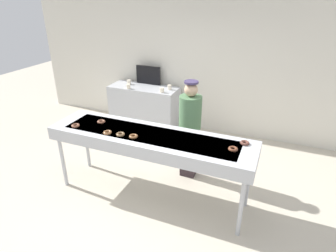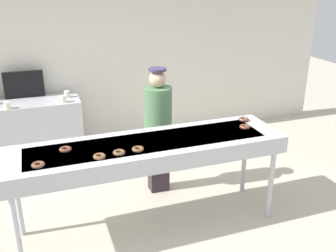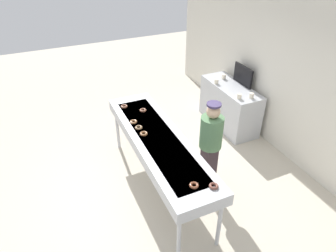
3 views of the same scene
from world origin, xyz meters
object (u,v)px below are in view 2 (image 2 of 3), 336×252
at_px(fryer_conveyor, 148,150).
at_px(chocolate_donut_5, 38,165).
at_px(paper_cup_2, 63,99).
at_px(chocolate_donut_0, 244,119).
at_px(paper_cup_3, 67,94).
at_px(chocolate_donut_2, 65,149).
at_px(worker_baker, 158,124).
at_px(prep_counter, 30,132).
at_px(chocolate_donut_3, 119,153).
at_px(chocolate_donut_6, 138,149).
at_px(chocolate_donut_4, 99,156).
at_px(chocolate_donut_1, 245,127).
at_px(paper_cup_1, 7,105).
at_px(menu_display, 24,84).

height_order(fryer_conveyor, chocolate_donut_5, chocolate_donut_5).
bearing_deg(paper_cup_2, chocolate_donut_0, -42.34).
distance_m(chocolate_donut_0, paper_cup_3, 2.69).
relative_size(chocolate_donut_2, worker_baker, 0.07).
bearing_deg(prep_counter, chocolate_donut_3, -70.20).
bearing_deg(chocolate_donut_6, fryer_conveyor, 48.01).
bearing_deg(worker_baker, paper_cup_3, -67.61).
bearing_deg(chocolate_donut_5, worker_baker, 32.43).
bearing_deg(chocolate_donut_6, chocolate_donut_5, -178.74).
bearing_deg(chocolate_donut_4, chocolate_donut_1, 7.02).
distance_m(chocolate_donut_0, chocolate_donut_3, 1.63).
relative_size(chocolate_donut_2, paper_cup_1, 1.21).
bearing_deg(chocolate_donut_0, prep_counter, 141.53).
distance_m(chocolate_donut_3, prep_counter, 2.53).
height_order(chocolate_donut_6, prep_counter, chocolate_donut_6).
xyz_separation_m(chocolate_donut_1, worker_baker, (-0.79, 0.71, -0.12)).
xyz_separation_m(chocolate_donut_3, prep_counter, (-0.83, 2.31, -0.57)).
bearing_deg(paper_cup_3, fryer_conveyor, -74.68).
bearing_deg(chocolate_donut_1, menu_display, 134.14).
xyz_separation_m(chocolate_donut_0, chocolate_donut_6, (-1.39, -0.38, 0.00)).
height_order(chocolate_donut_4, paper_cup_3, chocolate_donut_4).
bearing_deg(paper_cup_1, prep_counter, 43.61).
height_order(chocolate_donut_5, paper_cup_3, chocolate_donut_5).
distance_m(chocolate_donut_3, chocolate_donut_4, 0.19).
height_order(paper_cup_3, menu_display, menu_display).
relative_size(chocolate_donut_0, chocolate_donut_6, 1.00).
xyz_separation_m(chocolate_donut_2, chocolate_donut_4, (0.28, -0.27, 0.00)).
relative_size(chocolate_donut_1, menu_display, 0.21).
bearing_deg(chocolate_donut_6, paper_cup_1, 121.26).
xyz_separation_m(chocolate_donut_5, paper_cup_1, (-0.33, 2.10, -0.06)).
height_order(chocolate_donut_6, menu_display, menu_display).
bearing_deg(chocolate_donut_2, prep_counter, 99.80).
bearing_deg(chocolate_donut_1, chocolate_donut_6, -172.40).
height_order(chocolate_donut_6, paper_cup_3, chocolate_donut_6).
height_order(fryer_conveyor, menu_display, menu_display).
xyz_separation_m(chocolate_donut_6, menu_display, (-1.02, 2.55, 0.08)).
bearing_deg(chocolate_donut_2, chocolate_donut_3, -27.33).
distance_m(chocolate_donut_3, paper_cup_1, 2.35).
distance_m(chocolate_donut_5, worker_baker, 1.69).
relative_size(paper_cup_2, menu_display, 0.17).
height_order(chocolate_donut_2, paper_cup_3, chocolate_donut_2).
relative_size(chocolate_donut_2, menu_display, 0.21).
bearing_deg(chocolate_donut_4, worker_baker, 46.30).
bearing_deg(chocolate_donut_2, chocolate_donut_0, 4.19).
height_order(chocolate_donut_6, worker_baker, worker_baker).
bearing_deg(chocolate_donut_2, worker_baker, 29.28).
bearing_deg(paper_cup_3, chocolate_donut_1, -51.61).
distance_m(chocolate_donut_1, menu_display, 3.31).
xyz_separation_m(chocolate_donut_2, chocolate_donut_5, (-0.26, -0.25, 0.00)).
distance_m(fryer_conveyor, worker_baker, 0.79).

